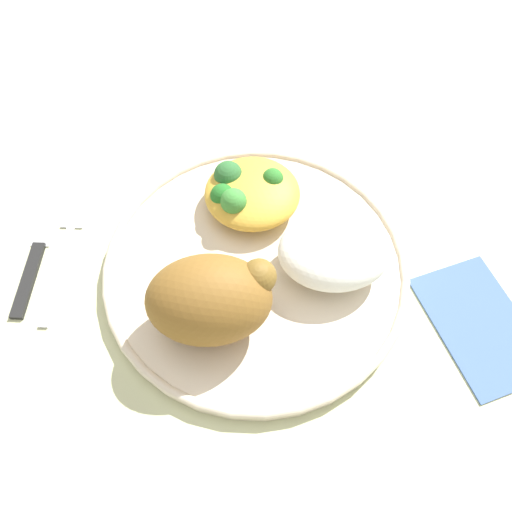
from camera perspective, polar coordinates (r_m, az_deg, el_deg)
ground_plane at (r=0.48m, az=0.00°, el=-1.65°), size 2.00×2.00×0.00m
plate at (r=0.47m, az=0.00°, el=-1.13°), size 0.28×0.28×0.02m
roasted_chicken at (r=0.40m, az=-5.14°, el=-4.90°), size 0.11×0.07×0.08m
rice_pile at (r=0.45m, az=8.89°, el=0.53°), size 0.10×0.08×0.04m
mac_cheese_with_broccoli at (r=0.49m, az=-1.04°, el=7.33°), size 0.09×0.09×0.04m
fork at (r=0.52m, az=-21.03°, el=0.59°), size 0.03×0.14×0.01m
knife at (r=0.53m, az=-23.55°, el=1.04°), size 0.03×0.19×0.01m
napkin at (r=0.49m, az=24.23°, el=-7.09°), size 0.11×0.14×0.00m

